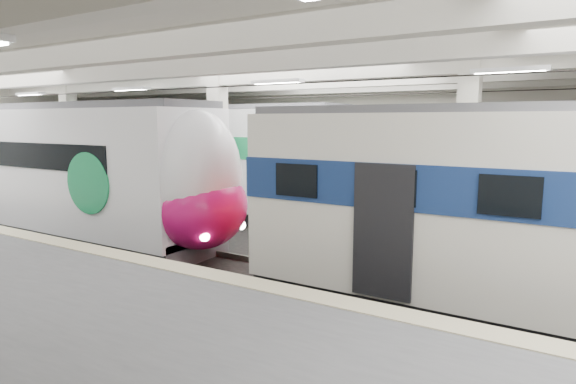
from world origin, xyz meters
The scene contains 3 objects.
station_hall centered at (0.00, -1.74, 3.24)m, with size 36.00×24.00×5.75m.
modern_emu centered at (-6.22, 0.00, 2.16)m, with size 13.60×2.81×4.40m.
far_train centered at (-6.68, 5.50, 2.30)m, with size 13.97×3.01×4.45m.
Camera 1 is at (7.43, -9.69, 3.85)m, focal length 30.00 mm.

